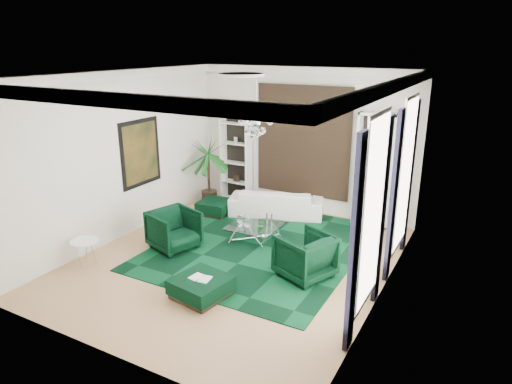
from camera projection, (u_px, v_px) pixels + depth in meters
The scene contains 30 objects.
floor at pixel (236, 260), 9.59m from camera, with size 6.00×7.00×0.02m, color tan.
ceiling at pixel (233, 73), 8.41m from camera, with size 6.00×7.00×0.02m, color white.
wall_back at pixel (304, 141), 11.93m from camera, with size 6.00×0.02×3.80m, color silver.
wall_front at pixel (98, 236), 6.07m from camera, with size 6.00×0.02×3.80m, color silver.
wall_left at pixel (121, 156), 10.37m from camera, with size 0.02×7.00×3.80m, color silver.
wall_right at pixel (388, 196), 7.63m from camera, with size 0.02×7.00×3.80m, color silver.
crown_molding at pixel (233, 80), 8.44m from camera, with size 6.00×7.00×0.18m, color white, non-canonical shape.
ceiling_medallion at pixel (241, 75), 8.67m from camera, with size 0.90×0.90×0.05m, color white.
tapestry at pixel (303, 142), 11.89m from camera, with size 2.50×0.06×2.80m, color black.
shelving_left at pixel (236, 153), 12.80m from camera, with size 0.90×0.38×2.80m, color white, non-canonical shape.
shelving_right at pixel (374, 171), 11.03m from camera, with size 0.90×0.38×2.80m, color white, non-canonical shape.
painting at pixel (141, 153), 10.86m from camera, with size 0.04×1.30×1.60m, color black.
window_near at pixel (373, 213), 6.89m from camera, with size 0.03×1.10×2.90m, color white.
curtain_near_a at pixel (354, 247), 6.33m from camera, with size 0.07×0.30×3.25m, color black.
curtain_near_b at pixel (382, 212), 7.63m from camera, with size 0.07×0.30×3.25m, color black.
window_far at pixel (405, 175), 8.89m from camera, with size 0.03×1.10×2.90m, color white.
curtain_far_a at pixel (393, 198), 8.34m from camera, with size 0.07×0.30×3.25m, color black.
curtain_far_b at pixel (410, 177), 9.64m from camera, with size 0.07×0.30×3.25m, color black.
rug at pixel (261, 246), 10.25m from camera, with size 4.20×5.00×0.02m, color black.
sofa at pixel (276, 202), 12.01m from camera, with size 2.42×0.95×0.71m, color white.
armchair_left at pixel (174, 230), 10.02m from camera, with size 0.94×0.96×0.88m, color black.
armchair_right at pixel (305, 256), 8.79m from camera, with size 0.94×0.97×0.88m, color black.
coffee_table at pixel (255, 233), 10.48m from camera, with size 1.11×1.11×0.38m, color white, non-canonical shape.
ottoman_side at pixel (216, 207), 12.14m from camera, with size 0.81×0.81×0.36m, color black.
ottoman_front at pixel (201, 287), 8.16m from camera, with size 0.90×0.90×0.36m, color black.
book at pixel (201, 278), 8.10m from camera, with size 0.38×0.25×0.03m, color white.
side_table at pixel (86, 254), 9.27m from camera, with size 0.56×0.56×0.54m, color white.
palm at pixel (208, 164), 12.57m from camera, with size 1.48×1.48×2.36m, color #19591E, non-canonical shape.
chandelier at pixel (256, 122), 9.00m from camera, with size 0.76×0.76×0.69m, color white, non-canonical shape.
table_plant at pixel (261, 226), 10.07m from camera, with size 0.14×0.11×0.25m, color #19591E.
Camera 1 is at (4.51, -7.41, 4.34)m, focal length 32.00 mm.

